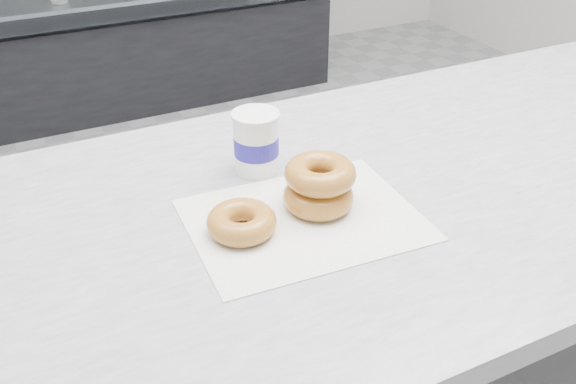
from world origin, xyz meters
name	(u,v)px	position (x,y,z in m)	size (l,w,h in m)	color
ground	(269,337)	(0.00, 0.00, 0.00)	(5.00, 5.00, 0.00)	gray
counter	(390,364)	(0.00, -0.60, 0.45)	(3.06, 0.76, 0.90)	#333335
display_case	(97,9)	(0.00, 2.12, 0.49)	(2.40, 0.74, 1.25)	black
wax_paper	(304,220)	(-0.23, -0.64, 0.90)	(0.34, 0.26, 0.00)	silver
donut_single	(242,222)	(-0.32, -0.63, 0.92)	(0.10, 0.10, 0.04)	#BB6C33
donut_stack	(319,185)	(-0.19, -0.62, 0.94)	(0.16, 0.16, 0.08)	#BB6C33
coffee_cup	(256,142)	(-0.23, -0.47, 0.95)	(0.10, 0.10, 0.11)	white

